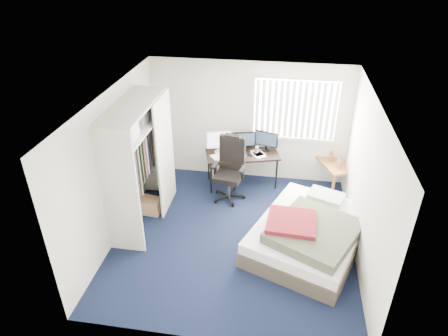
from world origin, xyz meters
The scene contains 10 objects.
ground centered at (0.00, 0.00, 0.00)m, with size 4.20×4.20×0.00m, color black.
room_shell centered at (0.00, 0.00, 1.51)m, with size 4.20×4.20×4.20m.
window_assembly centered at (0.90, 2.04, 1.60)m, with size 1.72×0.09×1.32m.
closet centered at (-1.67, 0.27, 1.35)m, with size 0.64×1.84×2.22m.
desk centered at (-0.09, 1.76, 0.75)m, with size 1.58×1.06×1.18m.
office_chair centered at (-0.26, 1.23, 0.49)m, with size 0.69×0.69×1.28m.
footstool centered at (-0.61, 1.85, 0.21)m, with size 0.34×0.27×0.27m.
nightstand centered at (1.75, 1.85, 0.52)m, with size 0.74×0.96×0.77m.
bed centered at (1.25, -0.09, 0.29)m, with size 2.24×2.54×0.69m.
pine_box centered at (-1.65, 0.45, 0.14)m, with size 0.38×0.29×0.29m, color tan.
Camera 1 is at (0.68, -5.37, 4.50)m, focal length 32.00 mm.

